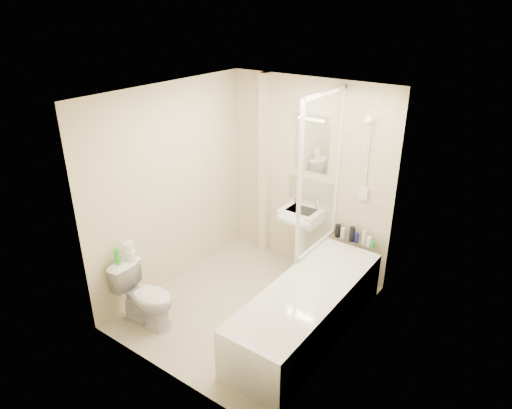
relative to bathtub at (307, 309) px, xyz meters
The scene contains 26 objects.
floor 0.80m from the bathtub, behind, with size 2.50×2.50×0.00m, color beige.
wall_back 1.71m from the bathtub, 121.10° to the left, with size 2.20×0.02×2.40m, color beige.
wall_left 2.06m from the bathtub, behind, with size 0.02×2.50×2.40m, color beige.
wall_right 0.98m from the bathtub, ahead, with size 0.02×2.50×2.40m, color beige.
ceiling 2.24m from the bathtub, behind, with size 2.20×2.50×0.02m, color white.
tile_back 1.68m from the bathtub, 90.00° to the left, with size 0.70×0.01×1.75m, color beige.
tile_right 1.19m from the bathtub, ahead, with size 0.01×2.10×1.75m, color beige.
pipe_boxing 2.03m from the bathtub, 139.18° to the left, with size 0.12×0.12×2.40m, color beige.
splashback 1.61m from the bathtub, 120.00° to the left, with size 0.60×0.01×0.30m, color beige.
mirror 1.92m from the bathtub, 120.04° to the left, with size 0.46×0.01×0.60m, color white.
strip_light 2.17m from the bathtub, 120.51° to the left, with size 0.42×0.07×0.07m, color silver.
bathtub is the anchor object (origin of this frame).
shower_screen 1.45m from the bathtub, 113.85° to the left, with size 0.04×0.92×1.80m.
shower_fixture 1.73m from the bathtub, 90.08° to the left, with size 0.10×0.16×0.99m.
pedestal_sink 1.29m from the bathtub, 125.27° to the left, with size 0.49×0.46×0.95m.
bottle_black_a 1.23m from the bathtub, 102.52° to the left, with size 0.07×0.07×0.16m, color black.
bottle_white_a 1.21m from the bathtub, 99.34° to the left, with size 0.06×0.06×0.14m, color silver.
bottle_black_b 1.21m from the bathtub, 93.48° to the left, with size 0.07×0.07×0.18m, color black.
bottle_blue 1.20m from the bathtub, 90.53° to the left, with size 0.05×0.05×0.12m, color navy.
bottle_cream 1.21m from the bathtub, 86.07° to the left, with size 0.05×0.05×0.17m, color beige.
bottle_white_b 1.21m from the bathtub, 82.85° to the left, with size 0.06×0.06×0.13m, color white.
bottle_green 1.21m from the bathtub, 80.34° to the left, with size 0.06×0.06×0.08m, color green.
toilet 1.70m from the bathtub, 149.77° to the right, with size 0.70×0.45×0.68m, color white.
toilet_roll_lower 1.93m from the bathtub, 154.64° to the right, with size 0.10×0.10×0.10m, color white.
toilet_roll_upper 1.98m from the bathtub, 154.96° to the right, with size 0.11×0.11×0.09m, color white.
green_bottle 2.03m from the bathtub, 151.52° to the right, with size 0.05×0.05×0.17m, color green.
Camera 1 is at (2.56, -3.39, 3.20)m, focal length 32.00 mm.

